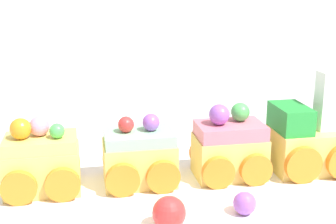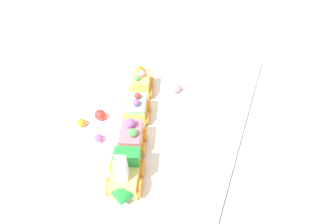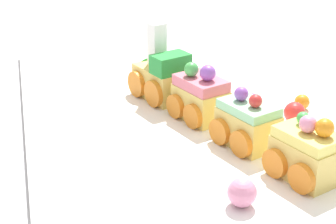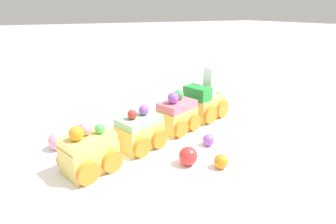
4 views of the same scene
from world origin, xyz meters
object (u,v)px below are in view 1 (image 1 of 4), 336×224
cake_train_locomotive (316,142)px  cake_car_mint (140,158)px  cake_car_strawberry (229,149)px  gumball_purple (245,203)px  gumball_red (164,213)px  cake_car_lemon (42,163)px  gumball_pink (45,144)px

cake_train_locomotive → cake_car_mint: size_ratio=1.34×
cake_car_strawberry → gumball_purple: (0.02, -0.08, -0.02)m
cake_car_strawberry → gumball_purple: size_ratio=4.29×
cake_car_mint → gumball_red: 0.10m
cake_train_locomotive → cake_car_mint: bearing=180.0°
cake_car_lemon → gumball_red: 0.14m
cake_car_mint → gumball_red: bearing=-84.9°
gumball_red → gumball_pink: (-0.17, 0.14, 0.00)m
cake_train_locomotive → gumball_pink: cake_train_locomotive is taller
cake_train_locomotive → cake_car_strawberry: size_ratio=1.34×
cake_train_locomotive → gumball_pink: size_ratio=3.92×
gumball_red → gumball_purple: (0.07, 0.04, -0.00)m
cake_car_lemon → gumball_purple: (0.20, -0.02, -0.02)m
cake_car_strawberry → gumball_pink: size_ratio=2.94×
cake_train_locomotive → gumball_red: (-0.15, -0.15, -0.02)m
cake_car_lemon → gumball_pink: 0.10m
gumball_purple → cake_car_strawberry: bearing=101.6°
cake_car_lemon → gumball_red: (0.13, -0.05, -0.02)m
cake_train_locomotive → gumball_pink: bearing=162.4°
cake_car_strawberry → gumball_purple: bearing=-97.9°
cake_train_locomotive → gumball_pink: 0.31m
gumball_purple → cake_car_mint: bearing=154.6°
cake_train_locomotive → gumball_red: size_ratio=4.16×
cake_car_lemon → cake_train_locomotive: bearing=0.0°
cake_car_lemon → gumball_purple: 0.20m
gumball_pink → cake_car_mint: bearing=-23.3°
gumball_purple → gumball_pink: 0.26m
cake_car_mint → gumball_red: cake_car_mint is taller
cake_train_locomotive → gumball_purple: bearing=-142.8°
gumball_red → gumball_pink: gumball_pink is taller
cake_car_mint → gumball_pink: bearing=137.2°
cake_car_mint → cake_car_strawberry: bearing=0.1°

